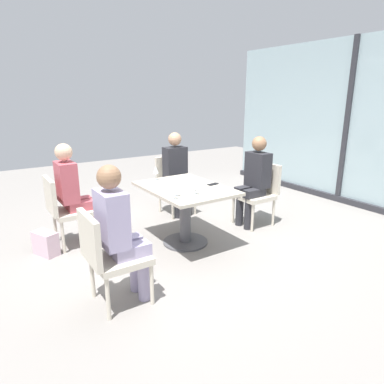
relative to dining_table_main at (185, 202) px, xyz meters
The scene contains 18 objects.
ground_plane 0.54m from the dining_table_main, ahead, with size 12.00×12.00×0.00m, color gray.
window_wall_backdrop 3.27m from the dining_table_main, 90.00° to the left, with size 5.03×0.10×2.70m.
dining_table_main is the anchor object (origin of this frame).
chair_front_left 1.45m from the dining_table_main, 120.74° to the right, with size 0.46×0.50×0.87m.
chair_near_window 1.25m from the dining_table_main, 90.00° to the left, with size 0.46×0.51×0.87m.
chair_far_left 1.21m from the dining_table_main, 156.11° to the left, with size 0.50×0.46×0.87m.
chair_front_right 1.45m from the dining_table_main, 59.26° to the right, with size 0.46×0.50×0.87m.
person_front_left 1.37m from the dining_table_main, 123.10° to the right, with size 0.34×0.39×1.26m.
person_near_window 1.15m from the dining_table_main, 90.00° to the left, with size 0.34×0.39×1.26m.
person_far_left 1.13m from the dining_table_main, 153.83° to the left, with size 0.39×0.34×1.26m.
person_front_right 1.37m from the dining_table_main, 56.90° to the right, with size 0.34×0.39×1.26m.
wine_glass_0 0.48m from the dining_table_main, 12.66° to the right, with size 0.07×0.07×0.18m.
wine_glass_1 0.60m from the dining_table_main, 45.81° to the right, with size 0.07×0.07×0.18m.
wine_glass_2 0.61m from the dining_table_main, 164.90° to the right, with size 0.07×0.07×0.18m.
wine_glass_3 0.52m from the dining_table_main, 46.07° to the right, with size 0.07×0.07×0.18m.
coffee_cup 0.31m from the dining_table_main, 10.98° to the right, with size 0.08×0.08×0.09m, color white.
cell_phone_on_table 0.41m from the dining_table_main, 74.42° to the left, with size 0.07×0.14×0.01m, color black.
handbag_0 1.70m from the dining_table_main, 112.02° to the right, with size 0.30×0.16×0.28m, color beige.
Camera 1 is at (3.34, -2.11, 1.80)m, focal length 31.78 mm.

